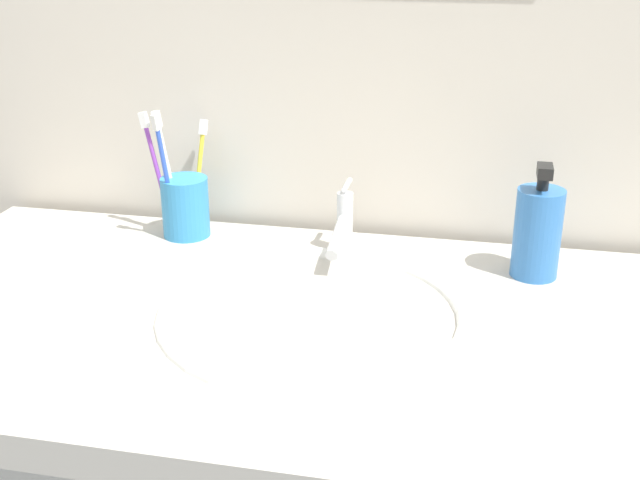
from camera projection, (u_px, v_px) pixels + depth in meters
name	position (u px, v px, depth m)	size (l,w,h in m)	color
tiled_wall_back	(379.00, 50.00, 1.20)	(2.47, 0.04, 2.40)	beige
sink_basin	(315.00, 345.00, 1.03)	(0.41, 0.41, 0.13)	white
faucet	(343.00, 226.00, 1.17)	(0.02, 0.14, 0.11)	silver
toothbrush_cup	(185.00, 207.00, 1.25)	(0.07, 0.07, 0.09)	#338CCC
toothbrush_yellow	(199.00, 166.00, 1.27)	(0.02, 0.06, 0.17)	yellow
toothbrush_purple	(156.00, 165.00, 1.23)	(0.05, 0.01, 0.19)	purple
toothbrush_blue	(165.00, 169.00, 1.20)	(0.02, 0.04, 0.20)	blue
toothbrush_white	(167.00, 165.00, 1.23)	(0.04, 0.01, 0.19)	white
soap_dispenser	(538.00, 232.00, 1.10)	(0.07, 0.07, 0.17)	#3372BF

